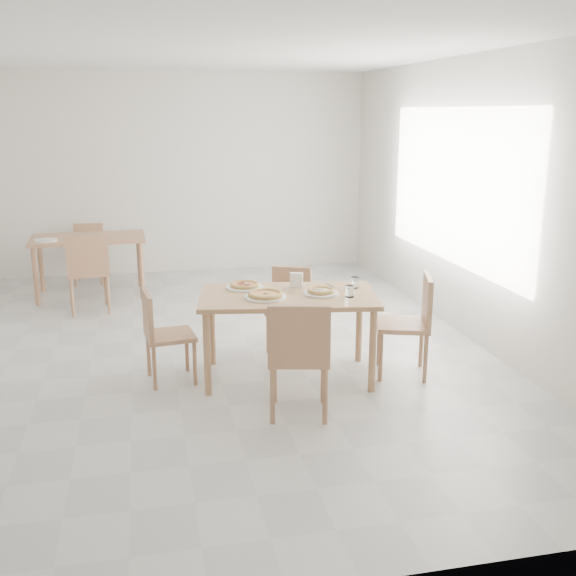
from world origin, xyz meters
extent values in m
plane|color=#BBBBB7|center=(0.00, 0.00, 0.00)|extent=(7.00, 7.00, 0.00)
plane|color=white|center=(0.00, 0.00, 2.80)|extent=(7.00, 7.00, 0.00)
plane|color=silver|center=(0.00, 3.50, 1.40)|extent=(6.00, 0.00, 6.00)
plane|color=silver|center=(0.00, -3.50, 1.40)|extent=(6.00, 0.00, 6.00)
plane|color=silver|center=(3.00, 0.00, 1.40)|extent=(0.00, 7.00, 7.00)
cube|color=white|center=(2.98, 0.30, 1.50)|extent=(1.60, 0.02, 3.20)
cube|color=tan|center=(0.96, -0.82, 0.73)|extent=(1.61, 1.07, 0.04)
cylinder|color=tan|center=(0.24, -1.06, 0.35)|extent=(0.06, 0.06, 0.71)
cylinder|color=tan|center=(1.57, -1.27, 0.35)|extent=(0.06, 0.06, 0.71)
cylinder|color=tan|center=(0.35, -0.36, 0.35)|extent=(0.06, 0.06, 0.71)
cylinder|color=tan|center=(1.69, -0.58, 0.35)|extent=(0.06, 0.06, 0.71)
cube|color=tan|center=(0.89, -1.54, 0.46)|extent=(0.54, 0.54, 0.04)
cube|color=tan|center=(0.84, -1.74, 0.70)|extent=(0.45, 0.15, 0.43)
cylinder|color=tan|center=(1.12, -1.40, 0.22)|extent=(0.04, 0.04, 0.44)
cylinder|color=tan|center=(0.74, -1.31, 0.22)|extent=(0.04, 0.04, 0.44)
cylinder|color=tan|center=(1.03, -1.78, 0.22)|extent=(0.04, 0.04, 0.44)
cylinder|color=tan|center=(0.66, -1.69, 0.22)|extent=(0.04, 0.04, 0.44)
cube|color=tan|center=(1.12, -0.10, 0.40)|extent=(0.51, 0.51, 0.04)
cube|color=tan|center=(1.19, 0.06, 0.60)|extent=(0.37, 0.19, 0.37)
cylinder|color=tan|center=(0.90, -0.19, 0.19)|extent=(0.03, 0.03, 0.38)
cylinder|color=tan|center=(1.21, -0.32, 0.19)|extent=(0.03, 0.03, 0.38)
cylinder|color=tan|center=(1.03, 0.11, 0.19)|extent=(0.03, 0.03, 0.38)
cylinder|color=tan|center=(1.34, -0.02, 0.19)|extent=(0.03, 0.03, 0.38)
cube|color=tan|center=(-0.03, -0.68, 0.40)|extent=(0.44, 0.44, 0.04)
cube|color=tan|center=(-0.21, -0.70, 0.61)|extent=(0.09, 0.40, 0.38)
cylinder|color=tan|center=(0.16, -0.83, 0.19)|extent=(0.03, 0.03, 0.39)
cylinder|color=tan|center=(0.11, -0.49, 0.19)|extent=(0.03, 0.03, 0.39)
cylinder|color=tan|center=(-0.18, -0.87, 0.19)|extent=(0.03, 0.03, 0.39)
cylinder|color=tan|center=(-0.22, -0.53, 0.19)|extent=(0.03, 0.03, 0.39)
cube|color=tan|center=(1.96, -0.96, 0.45)|extent=(0.56, 0.56, 0.04)
cube|color=tan|center=(2.15, -1.02, 0.68)|extent=(0.18, 0.43, 0.42)
cylinder|color=tan|center=(1.83, -0.72, 0.22)|extent=(0.04, 0.04, 0.43)
cylinder|color=tan|center=(1.72, -1.08, 0.22)|extent=(0.04, 0.04, 0.43)
cylinder|color=tan|center=(2.20, -0.83, 0.22)|extent=(0.04, 0.04, 0.43)
cylinder|color=tan|center=(2.08, -1.20, 0.22)|extent=(0.04, 0.04, 0.43)
cylinder|color=white|center=(0.75, -0.89, 0.76)|extent=(0.35, 0.35, 0.02)
cylinder|color=white|center=(1.23, -0.88, 0.76)|extent=(0.30, 0.30, 0.02)
cylinder|color=white|center=(0.63, -0.54, 0.76)|extent=(0.33, 0.33, 0.02)
cylinder|color=#ECC86F|center=(0.75, -0.89, 0.77)|extent=(0.37, 0.37, 0.01)
torus|color=#ECC86F|center=(0.75, -0.89, 0.78)|extent=(0.38, 0.38, 0.03)
cylinder|color=orange|center=(0.75, -0.89, 0.78)|extent=(0.30, 0.30, 0.01)
ellipsoid|color=#14591C|center=(0.75, -0.89, 0.79)|extent=(0.05, 0.03, 0.01)
cylinder|color=#ECC86F|center=(1.23, -0.88, 0.77)|extent=(0.30, 0.30, 0.01)
torus|color=#ECC86F|center=(1.23, -0.88, 0.78)|extent=(0.30, 0.30, 0.03)
cylinder|color=#F9F0CC|center=(1.23, -0.88, 0.78)|extent=(0.22, 0.22, 0.01)
cylinder|color=#ECC86F|center=(0.63, -0.54, 0.77)|extent=(0.32, 0.32, 0.01)
torus|color=#ECC86F|center=(0.63, -0.54, 0.78)|extent=(0.32, 0.32, 0.03)
cylinder|color=orange|center=(0.63, -0.54, 0.78)|extent=(0.24, 0.24, 0.01)
cylinder|color=white|center=(1.45, -1.01, 0.80)|extent=(0.08, 0.08, 0.10)
cylinder|color=white|center=(1.59, -0.73, 0.80)|extent=(0.07, 0.07, 0.10)
cube|color=silver|center=(1.08, -0.62, 0.76)|extent=(0.13, 0.10, 0.01)
cube|color=white|center=(1.08, -0.62, 0.83)|extent=(0.12, 0.08, 0.12)
cube|color=silver|center=(1.39, -0.61, 0.75)|extent=(0.05, 0.18, 0.01)
cube|color=silver|center=(0.99, -0.71, 0.75)|extent=(0.05, 0.19, 0.01)
cube|color=tan|center=(-0.88, 2.37, 0.73)|extent=(1.40, 0.83, 0.04)
cylinder|color=tan|center=(-1.49, 2.03, 0.35)|extent=(0.06, 0.06, 0.71)
cylinder|color=tan|center=(-0.26, 2.07, 0.35)|extent=(0.06, 0.06, 0.71)
cylinder|color=tan|center=(-1.51, 2.67, 0.35)|extent=(0.06, 0.06, 0.71)
cylinder|color=tan|center=(-0.28, 2.71, 0.35)|extent=(0.06, 0.06, 0.71)
cube|color=tan|center=(-0.86, 1.65, 0.47)|extent=(0.51, 0.51, 0.04)
cube|color=tan|center=(-0.83, 1.44, 0.71)|extent=(0.46, 0.09, 0.44)
cylinder|color=tan|center=(-0.68, 1.86, 0.22)|extent=(0.04, 0.04, 0.45)
cylinder|color=tan|center=(-1.07, 1.82, 0.22)|extent=(0.04, 0.04, 0.45)
cylinder|color=tan|center=(-0.64, 1.47, 0.22)|extent=(0.04, 0.04, 0.45)
cylinder|color=tan|center=(-1.03, 1.43, 0.22)|extent=(0.04, 0.04, 0.45)
cube|color=tan|center=(-0.95, 3.03, 0.40)|extent=(0.41, 0.41, 0.04)
cube|color=tan|center=(-0.94, 3.21, 0.60)|extent=(0.39, 0.06, 0.37)
cylinder|color=tan|center=(-1.12, 2.88, 0.19)|extent=(0.03, 0.03, 0.38)
cylinder|color=tan|center=(-0.79, 2.86, 0.19)|extent=(0.03, 0.03, 0.38)
cylinder|color=tan|center=(-1.10, 3.21, 0.19)|extent=(0.03, 0.03, 0.38)
cylinder|color=tan|center=(-0.77, 3.19, 0.19)|extent=(0.03, 0.03, 0.38)
cylinder|color=white|center=(-1.36, 2.18, 0.76)|extent=(0.27, 0.27, 0.02)
camera|label=1|loc=(-0.21, -6.20, 2.25)|focal=42.00mm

